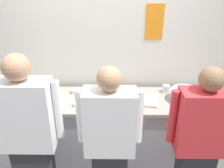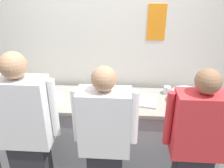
% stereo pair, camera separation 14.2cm
% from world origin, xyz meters
% --- Properties ---
extents(wall_back, '(4.33, 0.11, 2.69)m').
position_xyz_m(wall_back, '(0.00, 0.84, 1.35)').
color(wall_back, silver).
rests_on(wall_back, ground).
extents(prep_counter, '(2.76, 0.69, 0.93)m').
position_xyz_m(prep_counter, '(0.00, 0.36, 0.47)').
color(prep_counter, '#B2B2B7').
rests_on(prep_counter, ground).
extents(chef_near_left, '(0.63, 0.24, 1.74)m').
position_xyz_m(chef_near_left, '(-0.70, -0.38, 0.92)').
color(chef_near_left, '#2D2D33').
rests_on(chef_near_left, ground).
extents(chef_center, '(0.60, 0.24, 1.64)m').
position_xyz_m(chef_center, '(0.04, -0.38, 0.87)').
color(chef_center, '#2D2D33').
rests_on(chef_center, ground).
extents(chef_far_right, '(0.60, 0.24, 1.64)m').
position_xyz_m(chef_far_right, '(0.87, -0.36, 0.86)').
color(chef_far_right, '#2D2D33').
rests_on(chef_far_right, ground).
extents(plate_stack_front, '(0.19, 0.19, 0.07)m').
position_xyz_m(plate_stack_front, '(-0.60, 0.28, 0.97)').
color(plate_stack_front, white).
rests_on(plate_stack_front, prep_counter).
extents(plate_stack_rear, '(0.20, 0.20, 0.08)m').
position_xyz_m(plate_stack_rear, '(-1.00, 0.41, 0.97)').
color(plate_stack_rear, white).
rests_on(plate_stack_rear, prep_counter).
extents(mixing_bowl_steel, '(0.36, 0.36, 0.14)m').
position_xyz_m(mixing_bowl_steel, '(0.93, 0.35, 1.00)').
color(mixing_bowl_steel, '#B7BABF').
rests_on(mixing_bowl_steel, prep_counter).
extents(sheet_tray, '(0.48, 0.41, 0.02)m').
position_xyz_m(sheet_tray, '(0.38, 0.35, 0.94)').
color(sheet_tray, '#B7BABF').
rests_on(sheet_tray, prep_counter).
extents(squeeze_bottle_primary, '(0.06, 0.06, 0.19)m').
position_xyz_m(squeeze_bottle_primary, '(-1.17, 0.53, 1.02)').
color(squeeze_bottle_primary, orange).
rests_on(squeeze_bottle_primary, prep_counter).
extents(ramekin_yellow_sauce, '(0.11, 0.11, 0.04)m').
position_xyz_m(ramekin_yellow_sauce, '(-0.03, 0.27, 0.95)').
color(ramekin_yellow_sauce, white).
rests_on(ramekin_yellow_sauce, prep_counter).
extents(ramekin_green_sauce, '(0.08, 0.08, 0.05)m').
position_xyz_m(ramekin_green_sauce, '(-0.43, 0.52, 0.96)').
color(ramekin_green_sauce, white).
rests_on(ramekin_green_sauce, prep_counter).
extents(ramekin_red_sauce, '(0.09, 0.09, 0.04)m').
position_xyz_m(ramekin_red_sauce, '(-0.35, 0.20, 0.95)').
color(ramekin_red_sauce, white).
rests_on(ramekin_red_sauce, prep_counter).
extents(deli_cup, '(0.09, 0.09, 0.10)m').
position_xyz_m(deli_cup, '(0.74, 0.56, 0.98)').
color(deli_cup, white).
rests_on(deli_cup, prep_counter).
extents(chefs_knife, '(0.27, 0.03, 0.02)m').
position_xyz_m(chefs_knife, '(-0.23, 0.36, 0.94)').
color(chefs_knife, '#B7BABF').
rests_on(chefs_knife, prep_counter).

